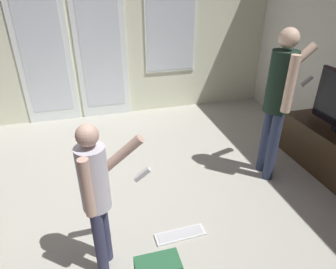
% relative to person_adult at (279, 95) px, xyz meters
% --- Properties ---
extents(ground_plane, '(6.13, 4.79, 0.02)m').
position_rel_person_adult_xyz_m(ground_plane, '(-1.94, -0.21, -0.96)').
color(ground_plane, '#B6B5A7').
extents(wall_back_with_doors, '(6.13, 0.09, 2.86)m').
position_rel_person_adult_xyz_m(wall_back_with_doors, '(-1.90, 2.15, 0.43)').
color(wall_back_with_doors, silver).
rests_on(wall_back_with_doors, ground_plane).
extents(person_adult, '(0.60, 0.43, 1.59)m').
position_rel_person_adult_xyz_m(person_adult, '(0.00, 0.00, 0.00)').
color(person_adult, '#303A59').
rests_on(person_adult, ground_plane).
extents(person_child, '(0.49, 0.32, 1.22)m').
position_rel_person_adult_xyz_m(person_child, '(-1.84, -0.75, -0.22)').
color(person_child, '#3A3B59').
rests_on(person_child, ground_plane).
extents(loose_keyboard, '(0.44, 0.15, 0.02)m').
position_rel_person_adult_xyz_m(loose_keyboard, '(-1.21, -0.62, -0.94)').
color(loose_keyboard, white).
rests_on(loose_keyboard, ground_plane).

